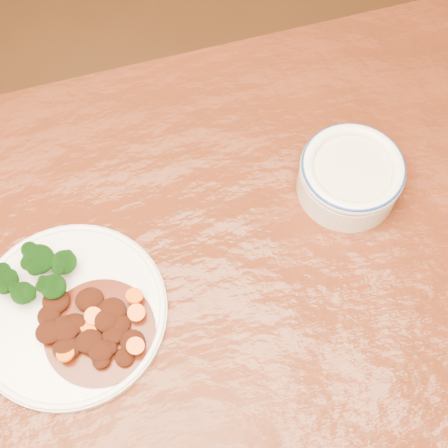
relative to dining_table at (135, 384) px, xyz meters
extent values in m
cube|color=#511E0E|center=(0.00, 0.00, 0.06)|extent=(1.56, 1.00, 0.04)
cylinder|color=#3C260F|center=(0.66, 0.44, -0.32)|extent=(0.06, 0.06, 0.71)
cylinder|color=silver|center=(-0.06, 0.08, 0.08)|extent=(0.24, 0.24, 0.01)
torus|color=silver|center=(-0.06, 0.08, 0.09)|extent=(0.24, 0.24, 0.01)
cylinder|color=#628C48|center=(-0.08, 0.15, 0.10)|extent=(0.01, 0.01, 0.01)
ellipsoid|color=black|center=(-0.08, 0.15, 0.12)|extent=(0.04, 0.04, 0.03)
cylinder|color=#628C48|center=(-0.10, 0.11, 0.10)|extent=(0.01, 0.01, 0.01)
ellipsoid|color=black|center=(-0.10, 0.11, 0.11)|extent=(0.03, 0.03, 0.02)
cylinder|color=#628C48|center=(-0.07, 0.11, 0.10)|extent=(0.01, 0.01, 0.01)
ellipsoid|color=black|center=(-0.07, 0.11, 0.11)|extent=(0.03, 0.03, 0.03)
cylinder|color=#628C48|center=(-0.12, 0.13, 0.10)|extent=(0.01, 0.01, 0.01)
ellipsoid|color=black|center=(-0.12, 0.13, 0.12)|extent=(0.03, 0.03, 0.03)
cylinder|color=#628C48|center=(-0.05, 0.14, 0.10)|extent=(0.01, 0.01, 0.01)
ellipsoid|color=black|center=(-0.05, 0.14, 0.11)|extent=(0.03, 0.03, 0.03)
cylinder|color=#461307|center=(-0.02, 0.05, 0.09)|extent=(0.13, 0.13, 0.00)
ellipsoid|color=black|center=(0.00, 0.01, 0.10)|extent=(0.02, 0.02, 0.01)
ellipsoid|color=black|center=(0.01, 0.03, 0.10)|extent=(0.03, 0.03, 0.01)
ellipsoid|color=black|center=(-0.04, 0.04, 0.10)|extent=(0.03, 0.03, 0.02)
ellipsoid|color=black|center=(-0.02, 0.02, 0.10)|extent=(0.03, 0.03, 0.01)
ellipsoid|color=black|center=(0.00, 0.07, 0.10)|extent=(0.03, 0.03, 0.02)
ellipsoid|color=black|center=(-0.08, 0.08, 0.10)|extent=(0.03, 0.03, 0.01)
ellipsoid|color=black|center=(0.00, 0.05, 0.10)|extent=(0.03, 0.03, 0.01)
ellipsoid|color=black|center=(-0.03, 0.04, 0.10)|extent=(0.02, 0.02, 0.01)
ellipsoid|color=black|center=(-0.01, 0.06, 0.10)|extent=(0.03, 0.03, 0.02)
ellipsoid|color=black|center=(-0.07, 0.10, 0.10)|extent=(0.03, 0.03, 0.02)
ellipsoid|color=black|center=(0.00, 0.06, 0.10)|extent=(0.02, 0.02, 0.01)
ellipsoid|color=black|center=(-0.05, 0.06, 0.10)|extent=(0.03, 0.03, 0.02)
ellipsoid|color=black|center=(-0.01, 0.02, 0.10)|extent=(0.02, 0.02, 0.01)
ellipsoid|color=black|center=(-0.06, 0.03, 0.10)|extent=(0.03, 0.03, 0.02)
ellipsoid|color=black|center=(-0.06, 0.06, 0.10)|extent=(0.03, 0.03, 0.02)
ellipsoid|color=black|center=(-0.03, 0.09, 0.10)|extent=(0.03, 0.03, 0.02)
ellipsoid|color=black|center=(-0.01, 0.04, 0.10)|extent=(0.03, 0.02, 0.01)
ellipsoid|color=black|center=(-0.03, 0.01, 0.10)|extent=(0.02, 0.02, 0.01)
ellipsoid|color=black|center=(-0.08, 0.06, 0.10)|extent=(0.03, 0.03, 0.02)
cylinder|color=#DD520C|center=(0.02, 0.02, 0.11)|extent=(0.03, 0.03, 0.01)
cylinder|color=#DD520C|center=(-0.03, 0.06, 0.11)|extent=(0.03, 0.03, 0.01)
cylinder|color=#DD520C|center=(0.02, 0.08, 0.11)|extent=(0.03, 0.03, 0.01)
cylinder|color=#DD520C|center=(0.02, 0.06, 0.11)|extent=(0.03, 0.03, 0.01)
cylinder|color=#DD520C|center=(-0.06, 0.03, 0.11)|extent=(0.03, 0.03, 0.01)
cylinder|color=#DD520C|center=(-0.03, 0.05, 0.10)|extent=(0.03, 0.03, 0.01)
cylinder|color=silver|center=(0.33, 0.18, 0.10)|extent=(0.13, 0.13, 0.04)
cylinder|color=beige|center=(0.33, 0.18, 0.13)|extent=(0.10, 0.10, 0.01)
torus|color=silver|center=(0.33, 0.18, 0.13)|extent=(0.14, 0.14, 0.02)
torus|color=navy|center=(0.33, 0.18, 0.14)|extent=(0.13, 0.13, 0.01)
camera|label=1|loc=(0.07, -0.20, 0.81)|focal=50.00mm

